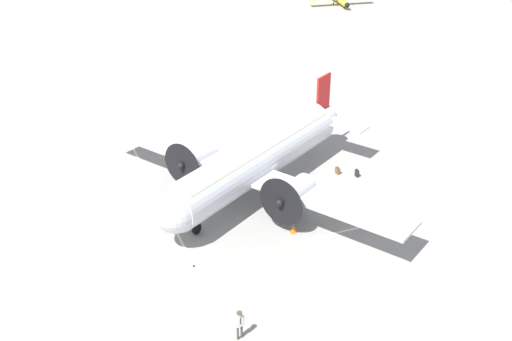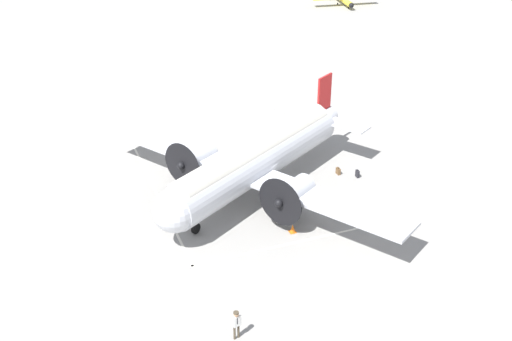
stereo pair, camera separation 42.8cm
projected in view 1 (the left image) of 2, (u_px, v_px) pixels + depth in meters
ground_plane at (256, 193)px, 44.13m from camera, size 300.00×300.00×0.00m
apron_line_eastwest at (166, 211)px, 42.04m from camera, size 120.00×0.16×0.01m
apron_line_northsouth at (295, 242)px, 38.89m from camera, size 0.16×120.00×0.01m
airliner_main at (252, 162)px, 42.57m from camera, size 21.48×18.01×6.06m
crew_foreground at (240, 322)px, 31.14m from camera, size 0.33×0.55×1.64m
suitcase_near_door at (357, 173)px, 46.08m from camera, size 0.38×0.16×0.58m
suitcase_upright_spare at (338, 171)px, 46.49m from camera, size 0.43×0.20×0.51m
light_aircraft_distant at (340, 0)px, 89.99m from camera, size 6.97×9.30×1.82m
traffic_cone at (293, 228)px, 39.79m from camera, size 0.42×0.42×0.55m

